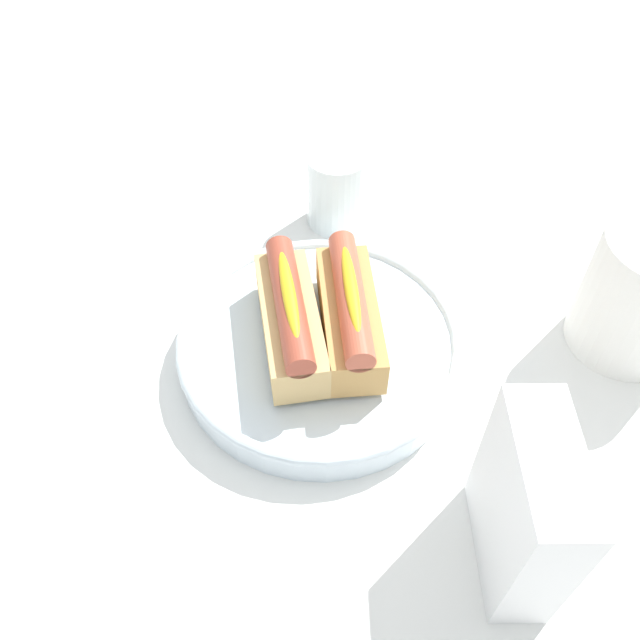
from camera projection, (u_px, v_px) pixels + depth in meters
The scene contains 6 objects.
ground_plane at pixel (333, 335), 0.66m from camera, with size 2.40×2.40×0.00m, color white.
serving_bowl at pixel (320, 345), 0.63m from camera, with size 0.27×0.27×0.04m.
hotdog_front at pixel (290, 317), 0.59m from camera, with size 0.16×0.07×0.06m.
hotdog_back at pixel (350, 312), 0.59m from camera, with size 0.15×0.06×0.06m.
water_glass at pixel (336, 193), 0.75m from camera, with size 0.07×0.07×0.09m.
napkin_box at pixel (525, 509), 0.46m from camera, with size 0.11×0.04×0.15m, color white.
Camera 1 is at (0.42, -0.03, 0.51)m, focal length 36.44 mm.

